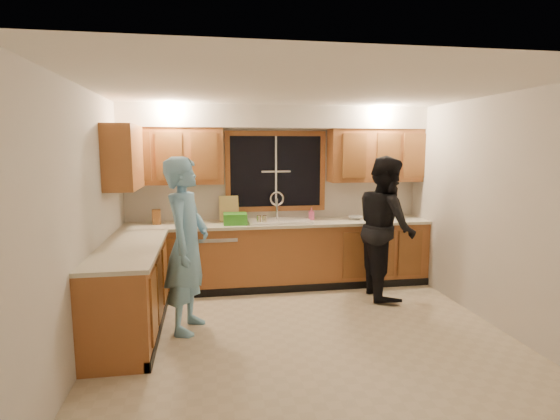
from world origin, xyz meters
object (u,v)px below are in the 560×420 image
at_px(woman, 386,227).
at_px(bowl, 355,218).
at_px(stove, 120,310).
at_px(man, 187,245).
at_px(sink, 279,226).
at_px(knife_block, 156,217).
at_px(dishwasher, 218,260).
at_px(dish_crate, 235,219).
at_px(soap_bottle, 311,214).

bearing_deg(woman, bowl, 21.58).
bearing_deg(woman, stove, 115.85).
xyz_separation_m(stove, man, (0.60, 0.52, 0.47)).
xyz_separation_m(sink, stove, (-1.80, -1.82, -0.41)).
height_order(woman, bowl, woman).
bearing_deg(knife_block, bowl, -11.07).
bearing_deg(woman, man, 109.96).
relative_size(dishwasher, dish_crate, 2.64).
xyz_separation_m(man, knife_block, (-0.45, 1.38, 0.10)).
bearing_deg(sink, woman, -25.14).
xyz_separation_m(sink, man, (-1.20, -1.30, 0.06)).
height_order(dishwasher, stove, stove).
relative_size(stove, soap_bottle, 5.15).
distance_m(stove, bowl, 3.48).
bearing_deg(dish_crate, dishwasher, 164.17).
bearing_deg(bowl, dishwasher, -179.03).
xyz_separation_m(man, dish_crate, (0.59, 1.22, 0.07)).
height_order(soap_bottle, bowl, soap_bottle).
xyz_separation_m(sink, bowl, (1.11, 0.02, 0.08)).
bearing_deg(sink, dishwasher, -179.01).
bearing_deg(dishwasher, man, -105.16).
xyz_separation_m(sink, dish_crate, (-0.61, -0.08, 0.13)).
bearing_deg(dish_crate, sink, 7.62).
xyz_separation_m(sink, dishwasher, (-0.85, -0.01, -0.45)).
height_order(dishwasher, dish_crate, dish_crate).
bearing_deg(stove, dish_crate, 55.73).
bearing_deg(soap_bottle, dish_crate, -170.48).
bearing_deg(dish_crate, soap_bottle, 9.52).
relative_size(dishwasher, man, 0.44).
height_order(sink, dishwasher, sink).
relative_size(stove, bowl, 4.50).
distance_m(dishwasher, man, 1.43).
bearing_deg(dish_crate, man, -115.65).
distance_m(dishwasher, dish_crate, 0.63).
bearing_deg(man, sink, -26.55).
relative_size(dishwasher, stove, 0.91).
distance_m(dishwasher, stove, 2.04).
bearing_deg(soap_bottle, woman, -41.00).
xyz_separation_m(stove, knife_block, (0.15, 1.90, 0.57)).
height_order(dishwasher, woman, woman).
distance_m(stove, woman, 3.36).
bearing_deg(woman, knife_block, 81.43).
bearing_deg(soap_bottle, man, -140.12).
bearing_deg(man, bowl, -44.14).
distance_m(sink, dishwasher, 0.96).
xyz_separation_m(stove, dish_crate, (1.19, 1.74, 0.54)).
relative_size(stove, dish_crate, 2.90).
relative_size(sink, dishwasher, 1.05).
distance_m(sink, woman, 1.44).
xyz_separation_m(dishwasher, man, (-0.35, -1.29, 0.51)).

